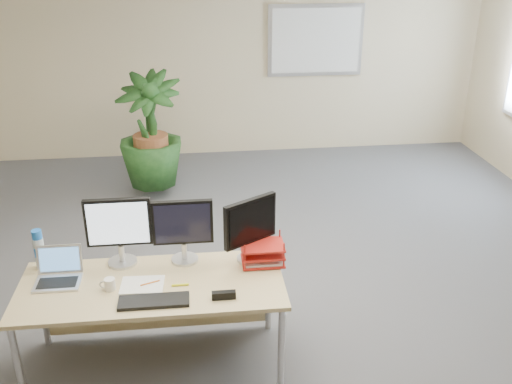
{
  "coord_description": "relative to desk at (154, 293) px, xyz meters",
  "views": [
    {
      "loc": [
        -0.54,
        -3.73,
        2.81
      ],
      "look_at": [
        -0.05,
        0.35,
        0.98
      ],
      "focal_mm": 40.0,
      "sensor_mm": 36.0,
      "label": 1
    }
  ],
  "objects": [
    {
      "name": "floor_plant",
      "position": [
        -0.15,
        2.9,
        0.21
      ],
      "size": [
        1.02,
        1.02,
        1.5
      ],
      "primitive_type": "imported",
      "rotation": [
        0.0,
        0.0,
        -0.24
      ],
      "color": "#143714",
      "rests_on": "floor"
    },
    {
      "name": "coffee_mug",
      "position": [
        -0.27,
        -0.14,
        0.18
      ],
      "size": [
        0.11,
        0.07,
        0.08
      ],
      "color": "white",
      "rests_on": "desk"
    },
    {
      "name": "water_bottle",
      "position": [
        -0.78,
        0.21,
        0.28
      ],
      "size": [
        0.07,
        0.07,
        0.29
      ],
      "color": "silver",
      "rests_on": "desk"
    },
    {
      "name": "desk",
      "position": [
        0.0,
        0.0,
        0.0
      ],
      "size": [
        1.79,
        0.76,
        0.68
      ],
      "color": "#D2B47C",
      "rests_on": "floor"
    },
    {
      "name": "back_wall",
      "position": [
        0.85,
        4.32,
        0.81
      ],
      "size": [
        7.0,
        0.04,
        2.7
      ],
      "primitive_type": "cube",
      "color": "beige",
      "rests_on": "floor"
    },
    {
      "name": "stapler",
      "position": [
        0.47,
        -0.33,
        0.17
      ],
      "size": [
        0.16,
        0.04,
        0.05
      ],
      "primitive_type": "cube",
      "rotation": [
        0.0,
        0.0,
        -0.01
      ],
      "color": "black",
      "rests_on": "desk"
    },
    {
      "name": "letter_tray",
      "position": [
        0.78,
        0.08,
        0.21
      ],
      "size": [
        0.3,
        0.23,
        0.14
      ],
      "color": "#B01D15",
      "rests_on": "desk"
    },
    {
      "name": "keyboard",
      "position": [
        0.03,
        -0.32,
        0.15
      ],
      "size": [
        0.45,
        0.15,
        0.02
      ],
      "primitive_type": "cube",
      "rotation": [
        0.0,
        0.0,
        -0.01
      ],
      "color": "black",
      "rests_on": "desk"
    },
    {
      "name": "monitor_left",
      "position": [
        -0.22,
        0.19,
        0.43
      ],
      "size": [
        0.45,
        0.21,
        0.51
      ],
      "color": "silver",
      "rests_on": "desk"
    },
    {
      "name": "laptop",
      "position": [
        -0.63,
        0.03,
        0.2
      ],
      "size": [
        0.3,
        0.27,
        0.22
      ],
      "color": "silver",
      "rests_on": "desk"
    },
    {
      "name": "monitor_dark",
      "position": [
        0.7,
        0.13,
        0.42
      ],
      "size": [
        0.39,
        0.26,
        0.48
      ],
      "color": "silver",
      "rests_on": "desk"
    },
    {
      "name": "monitor_right",
      "position": [
        0.22,
        0.18,
        0.41
      ],
      "size": [
        0.43,
        0.19,
        0.47
      ],
      "color": "silver",
      "rests_on": "desk"
    },
    {
      "name": "spiral_notebook",
      "position": [
        -0.06,
        -0.12,
        0.15
      ],
      "size": [
        0.29,
        0.23,
        0.01
      ],
      "primitive_type": "cube",
      "rotation": [
        0.0,
        0.0,
        -0.05
      ],
      "color": "white",
      "rests_on": "desk"
    },
    {
      "name": "floor",
      "position": [
        0.85,
        0.32,
        -0.54
      ],
      "size": [
        8.0,
        8.0,
        0.0
      ],
      "primitive_type": "plane",
      "color": "#4D4C52",
      "rests_on": "ground"
    },
    {
      "name": "yellow_highlighter",
      "position": [
        0.19,
        -0.15,
        0.15
      ],
      "size": [
        0.12,
        0.02,
        0.02
      ],
      "primitive_type": "cylinder",
      "rotation": [
        0.0,
        1.57,
        0.0
      ],
      "color": "yellow",
      "rests_on": "desk"
    },
    {
      "name": "whiteboard",
      "position": [
        2.05,
        4.29,
        1.01
      ],
      "size": [
        1.3,
        0.04,
        0.95
      ],
      "color": "silver",
      "rests_on": "back_wall"
    },
    {
      "name": "orange_pen",
      "position": [
        -0.01,
        -0.11,
        0.16
      ],
      "size": [
        0.13,
        0.06,
        0.01
      ],
      "primitive_type": "cylinder",
      "rotation": [
        0.0,
        1.57,
        0.36
      ],
      "color": "orange",
      "rests_on": "spiral_notebook"
    }
  ]
}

